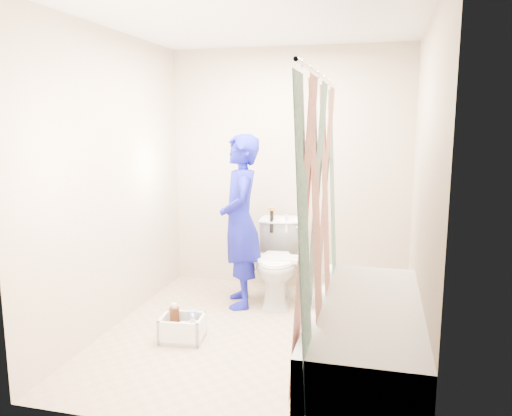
% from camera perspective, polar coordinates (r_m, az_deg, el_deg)
% --- Properties ---
extents(floor, '(2.60, 2.60, 0.00)m').
position_cam_1_polar(floor, '(4.08, 0.09, -14.44)').
color(floor, tan).
rests_on(floor, ground).
extents(ceiling, '(2.40, 2.60, 0.02)m').
position_cam_1_polar(ceiling, '(3.79, 0.10, 20.80)').
color(ceiling, silver).
rests_on(ceiling, wall_back).
extents(wall_back, '(2.40, 0.02, 2.40)m').
position_cam_1_polar(wall_back, '(5.02, 3.71, 4.34)').
color(wall_back, tan).
rests_on(wall_back, ground).
extents(wall_front, '(2.40, 0.02, 2.40)m').
position_cam_1_polar(wall_front, '(2.53, -7.09, -1.15)').
color(wall_front, tan).
rests_on(wall_front, ground).
extents(wall_left, '(0.02, 2.60, 2.40)m').
position_cam_1_polar(wall_left, '(4.21, -16.00, 2.92)').
color(wall_left, tan).
rests_on(wall_left, ground).
extents(wall_right, '(0.02, 2.60, 2.40)m').
position_cam_1_polar(wall_right, '(3.65, 18.67, 1.79)').
color(wall_right, tan).
rests_on(wall_right, ground).
extents(bathtub, '(0.70, 1.75, 0.50)m').
position_cam_1_polar(bathtub, '(3.48, 12.42, -14.29)').
color(bathtub, white).
rests_on(bathtub, ground).
extents(curtain_rod, '(0.02, 1.90, 0.02)m').
position_cam_1_polar(curtain_rod, '(3.22, 7.49, 14.59)').
color(curtain_rod, silver).
rests_on(curtain_rod, wall_back).
extents(shower_curtain, '(0.06, 1.75, 1.80)m').
position_cam_1_polar(shower_curtain, '(3.28, 7.13, -1.84)').
color(shower_curtain, white).
rests_on(shower_curtain, curtain_rod).
extents(toilet, '(0.51, 0.79, 0.76)m').
position_cam_1_polar(toilet, '(4.71, 2.54, -6.19)').
color(toilet, silver).
rests_on(toilet, ground).
extents(tank_lid, '(0.49, 0.26, 0.04)m').
position_cam_1_polar(tank_lid, '(4.58, 2.42, -5.82)').
color(tank_lid, white).
rests_on(tank_lid, toilet).
extents(tank_internals, '(0.18, 0.06, 0.25)m').
position_cam_1_polar(tank_internals, '(4.82, 2.26, -1.31)').
color(tank_internals, black).
rests_on(tank_internals, toilet).
extents(plumber, '(0.55, 0.67, 1.57)m').
position_cam_1_polar(plumber, '(4.53, -1.80, -1.55)').
color(plumber, '#1017A1').
rests_on(plumber, ground).
extents(cleaning_caddy, '(0.35, 0.29, 0.25)m').
position_cam_1_polar(cleaning_caddy, '(4.02, -8.26, -13.57)').
color(cleaning_caddy, white).
rests_on(cleaning_caddy, ground).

